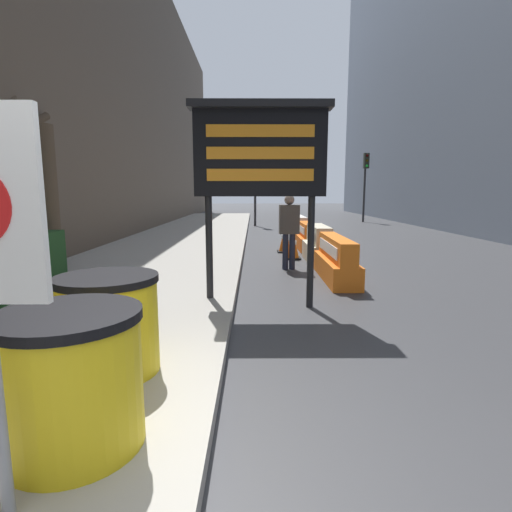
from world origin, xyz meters
TOP-DOWN VIEW (x-y plane):
  - building_left_facade at (-4.35, 9.80)m, footprint 0.40×50.40m
  - bare_tree at (-3.75, 5.75)m, footprint 1.24×2.04m
  - barrel_drum_foreground at (-0.81, 0.42)m, footprint 0.85×0.85m
  - barrel_drum_middle at (-0.95, 1.44)m, footprint 0.85×0.85m
  - message_board at (0.37, 3.88)m, footprint 1.96×0.36m
  - jersey_barrier_orange_near at (1.88, 5.79)m, footprint 0.53×2.18m
  - jersey_barrier_cream at (1.88, 7.90)m, footprint 0.63×1.62m
  - jersey_barrier_orange_far at (1.88, 10.03)m, footprint 0.58×1.78m
  - jersey_barrier_white at (1.88, 12.12)m, footprint 0.51×2.00m
  - traffic_cone_near at (1.17, 9.39)m, footprint 0.44×0.44m
  - traffic_cone_mid at (1.28, 8.23)m, footprint 0.41×0.41m
  - traffic_light_near_curb at (0.35, 18.26)m, footprint 0.28×0.45m
  - traffic_light_far_side at (6.58, 21.02)m, footprint 0.28×0.45m
  - pedestrian_worker at (1.05, 6.83)m, footprint 0.44×0.27m

SIDE VIEW (x-z plane):
  - jersey_barrier_orange_far at x=1.88m, z-range -0.05..0.74m
  - traffic_cone_mid at x=1.28m, z-range -0.01..0.72m
  - jersey_barrier_orange_near at x=1.88m, z-range -0.05..0.78m
  - traffic_cone_near at x=1.17m, z-range -0.01..0.77m
  - jersey_barrier_white at x=1.88m, z-range -0.05..0.81m
  - jersey_barrier_cream at x=1.88m, z-range -0.05..0.83m
  - barrel_drum_foreground at x=-0.81m, z-range 0.15..1.00m
  - barrel_drum_middle at x=-0.95m, z-range 0.15..1.00m
  - pedestrian_worker at x=1.05m, z-range 0.15..1.78m
  - bare_tree at x=-3.75m, z-range 0.18..3.57m
  - message_board at x=0.37m, z-range 0.76..3.66m
  - traffic_light_near_curb at x=0.35m, z-range 0.84..4.54m
  - traffic_light_far_side at x=6.58m, z-range 0.87..4.72m
  - building_left_facade at x=-4.35m, z-range 0.00..12.05m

